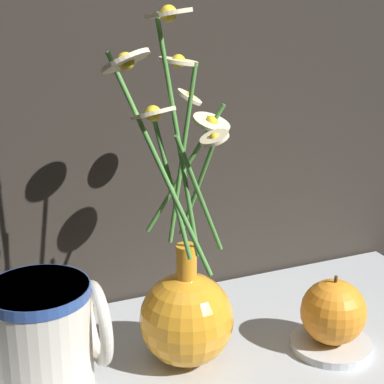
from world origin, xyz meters
The scene contains 6 objects.
ground_plane centered at (0.00, 0.00, 0.00)m, with size 6.00×6.00×0.00m, color black.
shelf centered at (0.00, 0.00, 0.01)m, with size 0.81×0.34×0.01m.
vase_with_flowers centered at (-0.02, -0.01, 0.09)m, with size 0.19×0.21×0.41m.
ceramic_pitcher centered at (-0.18, -0.01, 0.09)m, with size 0.13×0.11×0.15m.
saucer_plate centered at (0.16, -0.05, 0.02)m, with size 0.10×0.10×0.01m.
orange_fruit centered at (0.16, -0.05, 0.06)m, with size 0.08×0.08×0.09m.
Camera 1 is at (-0.27, -0.63, 0.45)m, focal length 60.00 mm.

